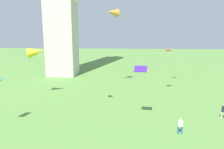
# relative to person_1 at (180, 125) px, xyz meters

# --- Properties ---
(person_1) EXTENTS (0.50, 0.26, 1.62)m
(person_1) POSITION_rel_person_1_xyz_m (0.00, 0.00, 0.00)
(person_1) COLOR #235693
(person_1) RESTS_ON ground_plane
(person_2) EXTENTS (0.47, 0.50, 1.69)m
(person_2) POSITION_rel_person_1_xyz_m (5.90, 4.26, 0.04)
(person_2) COLOR silver
(person_2) RESTS_ON ground_plane
(kite_flying_0) EXTENTS (0.88, 0.69, 0.32)m
(kite_flying_0) POSITION_rel_person_1_xyz_m (2.60, 17.99, 11.56)
(kite_flying_0) COLOR #2E91E5
(kite_flying_1) EXTENTS (1.46, 1.02, 0.59)m
(kite_flying_1) POSITION_rel_person_1_xyz_m (-3.83, 2.76, 5.05)
(kite_flying_1) COLOR #411FB7
(kite_flying_4) EXTENTS (1.33, 1.36, 0.41)m
(kite_flying_4) POSITION_rel_person_1_xyz_m (1.13, 14.54, 6.04)
(kite_flying_4) COLOR #E3512C
(kite_flying_5) EXTENTS (2.41, 1.54, 1.93)m
(kite_flying_5) POSITION_rel_person_1_xyz_m (-18.79, 10.90, 6.02)
(kite_flying_5) COLOR yellow
(kite_flying_7) EXTENTS (2.42, 2.32, 1.51)m
(kite_flying_7) POSITION_rel_person_1_xyz_m (-7.84, 17.17, 12.10)
(kite_flying_7) COLOR #C9892D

